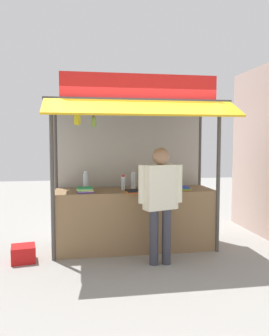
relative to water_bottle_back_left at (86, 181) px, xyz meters
The scene contains 15 objects.
ground_plane 1.36m from the water_bottle_back_left, 11.91° to the right, with size 20.00×20.00×0.00m, color gray.
stall_counter 1.01m from the water_bottle_back_left, 11.91° to the right, with size 2.53×0.77×0.96m, color olive.
stall_structure 0.95m from the water_bottle_back_left, ahead, with size 2.73×1.58×2.70m.
water_bottle_back_left is the anchor object (origin of this frame).
water_bottle_back_right 0.62m from the water_bottle_back_left, 13.57° to the right, with size 0.07×0.07×0.24m.
water_bottle_center 1.32m from the water_bottle_back_left, ahead, with size 0.08×0.08×0.28m.
water_bottle_front_left 0.78m from the water_bottle_back_left, ahead, with size 0.08×0.08×0.28m.
magazine_stack_front_right 1.57m from the water_bottle_back_left, 10.89° to the right, with size 0.22×0.31×0.05m.
magazine_stack_mid_left 0.87m from the water_bottle_back_left, 33.83° to the right, with size 0.26×0.31×0.04m.
magazine_stack_right 0.35m from the water_bottle_back_left, 92.51° to the right, with size 0.27×0.30×0.07m.
banana_bunch_rightmost 1.13m from the water_bottle_back_left, 80.46° to the right, with size 0.10×0.10×0.28m.
banana_bunch_inner_right 1.15m from the water_bottle_back_left, 100.38° to the right, with size 0.11×0.11×0.26m.
vendor_person 1.40m from the water_bottle_back_left, 43.17° to the right, with size 0.63×0.34×1.66m.
plastic_crate 1.45m from the water_bottle_back_left, 149.42° to the right, with size 0.34×0.34×0.23m, color red.
neighbour_wall 3.30m from the water_bottle_back_left, ahead, with size 0.20×2.40×3.11m, color beige.
Camera 1 is at (-0.87, -5.37, 1.74)m, focal length 36.29 mm.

